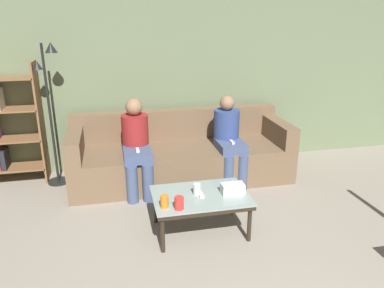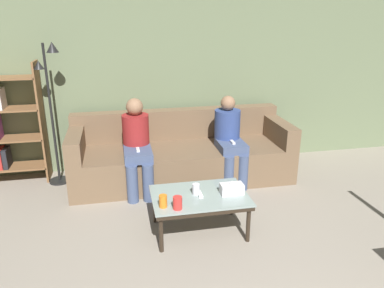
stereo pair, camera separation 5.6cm
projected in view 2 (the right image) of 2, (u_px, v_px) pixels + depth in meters
name	position (u px, v px, depth m)	size (l,w,h in m)	color
wall_back	(174.00, 72.00, 5.02)	(12.00, 0.06, 2.60)	#707F5B
couch	(181.00, 155.00, 4.84)	(2.75, 0.95, 0.84)	brown
coffee_table	(200.00, 199.00, 3.60)	(0.92, 0.62, 0.40)	#8C9E99
cup_near_left	(196.00, 189.00, 3.58)	(0.07, 0.07, 0.10)	silver
cup_near_right	(163.00, 201.00, 3.34)	(0.07, 0.07, 0.12)	orange
cup_far_center	(178.00, 203.00, 3.30)	(0.08, 0.08, 0.12)	red
tissue_box	(232.00, 189.00, 3.59)	(0.22, 0.12, 0.13)	white
game_remote	(200.00, 194.00, 3.58)	(0.04, 0.15, 0.02)	white
bookshelf	(4.00, 124.00, 4.58)	(0.74, 0.32, 1.51)	brown
standing_lamp	(51.00, 100.00, 4.46)	(0.31, 0.26, 1.74)	black
seated_person_left_end	(137.00, 143.00, 4.43)	(0.32, 0.69, 1.10)	#47567A
seated_person_mid_left	(229.00, 137.00, 4.66)	(0.32, 0.63, 1.08)	#47567A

